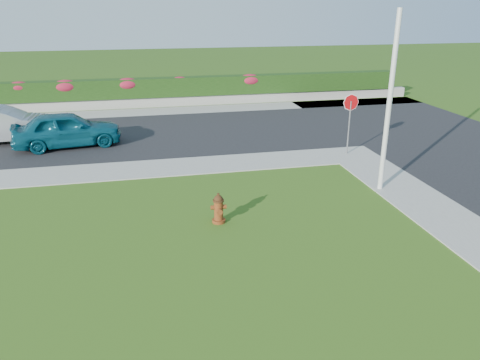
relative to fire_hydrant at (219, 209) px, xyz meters
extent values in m
plane|color=black|center=(-0.54, -3.95, -0.42)|extent=(120.00, 120.00, 0.00)
cube|color=black|center=(-5.54, 10.05, -0.40)|extent=(26.00, 8.00, 0.04)
cube|color=gray|center=(-6.54, 5.05, -0.40)|extent=(24.00, 2.00, 0.04)
cube|color=gray|center=(6.46, 5.05, -0.40)|extent=(2.00, 2.00, 0.04)
cube|color=gray|center=(-1.54, 15.05, -0.40)|extent=(34.00, 2.00, 0.04)
cube|color=gray|center=(-1.54, 16.55, -0.12)|extent=(34.00, 0.40, 0.60)
cube|color=black|center=(-1.54, 16.65, 0.73)|extent=(32.00, 0.90, 1.10)
cylinder|color=#54210D|center=(0.00, 0.01, -0.38)|extent=(0.38, 0.38, 0.09)
cylinder|color=#54210D|center=(0.00, 0.01, -0.04)|extent=(0.26, 0.26, 0.58)
cylinder|color=black|center=(0.00, 0.01, 0.25)|extent=(0.31, 0.31, 0.06)
sphere|color=black|center=(0.00, 0.01, 0.28)|extent=(0.26, 0.26, 0.26)
cylinder|color=black|center=(0.00, 0.01, 0.43)|extent=(0.08, 0.08, 0.08)
cylinder|color=#54210D|center=(-0.17, 0.01, 0.05)|extent=(0.11, 0.12, 0.12)
cylinder|color=#54210D|center=(0.17, 0.00, 0.05)|extent=(0.11, 0.12, 0.12)
cylinder|color=#54210D|center=(0.00, -0.16, -0.02)|extent=(0.17, 0.14, 0.17)
imported|color=#0C4D60|center=(-5.06, 8.75, 0.38)|extent=(4.68, 2.46, 1.52)
imported|color=#9EA1A5|center=(-7.98, 10.07, 0.41)|extent=(4.85, 1.88, 1.58)
cylinder|color=silver|center=(5.71, 1.33, 2.44)|extent=(0.16, 0.16, 5.73)
cylinder|color=slate|center=(6.29, 5.22, 0.68)|extent=(0.06, 0.06, 2.21)
cylinder|color=#AF0B0F|center=(6.29, 5.22, 1.73)|extent=(0.64, 0.08, 0.64)
cylinder|color=white|center=(6.29, 5.22, 1.73)|extent=(0.68, 0.06, 0.68)
ellipsoid|color=#BC203D|center=(-8.45, 16.55, 1.04)|extent=(1.21, 0.78, 0.60)
ellipsoid|color=#BC203D|center=(-5.99, 16.55, 0.99)|extent=(1.46, 0.94, 0.73)
ellipsoid|color=#BC203D|center=(-2.52, 16.55, 1.00)|extent=(1.42, 0.92, 0.71)
ellipsoid|color=#BC203D|center=(0.55, 16.55, 1.08)|extent=(1.02, 0.66, 0.51)
ellipsoid|color=#BC203D|center=(4.88, 16.55, 1.00)|extent=(1.41, 0.91, 0.71)
camera|label=1|loc=(-1.99, -11.88, 5.41)|focal=35.00mm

